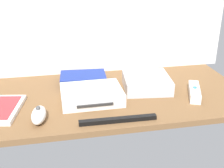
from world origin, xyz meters
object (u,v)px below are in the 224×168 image
Objects in this scene: mini_computer at (147,82)px; remote_wand at (194,92)px; remote_nunchuk at (39,115)px; network_router at (83,78)px; game_console at (92,95)px; sensor_bar at (118,120)px.

remote_wand is at bearing -31.77° from mini_computer.
remote_nunchuk is at bearing -156.79° from mini_computer.
remote_nunchuk is (-54.84, -7.57, 0.53)cm from remote_wand.
remote_wand is (38.39, -20.15, -0.19)cm from network_router.
remote_wand is (37.16, -3.32, -0.69)cm from game_console.
game_console is 1.13× the size of mini_computer.
sensor_bar is (-31.18, -12.94, -0.81)cm from remote_wand.
network_router is 1.24× the size of remote_wand.
mini_computer reaches higher than sensor_bar.
mini_computer reaches higher than remote_wand.
remote_nunchuk reaches higher than remote_wand.
mini_computer is at bearing 170.34° from remote_wand.
game_console is 2.05× the size of remote_nunchuk.
mini_computer is 17.94cm from remote_wand.
mini_computer reaches higher than network_router.
remote_wand is at bearing -5.86° from game_console.
game_console is 0.88× the size of sensor_bar.
mini_computer is at bearing 14.79° from game_console.
network_router is at bearing 174.41° from remote_wand.
remote_wand is at bearing -23.95° from network_router.
sensor_bar is (7.21, -33.10, -1.00)cm from network_router.
game_console is 17.40cm from sensor_bar.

